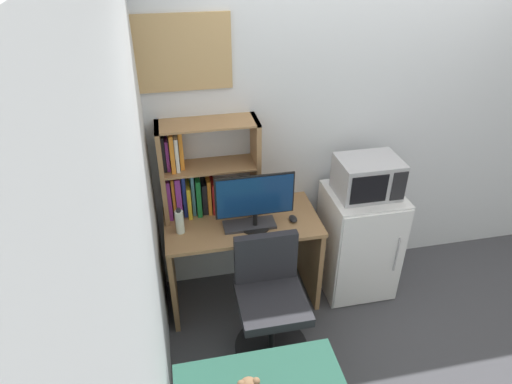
{
  "coord_description": "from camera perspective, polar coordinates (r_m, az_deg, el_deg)",
  "views": [
    {
      "loc": [
        -1.42,
        -2.96,
        2.69
      ],
      "look_at": [
        -0.88,
        -0.32,
        1.02
      ],
      "focal_mm": 31.41,
      "sensor_mm": 36.0,
      "label": 1
    }
  ],
  "objects": [
    {
      "name": "wall_left",
      "position": [
        1.95,
        -14.31,
        -14.88
      ],
      "size": [
        0.04,
        4.4,
        2.6
      ],
      "primitive_type": "cube",
      "color": "silver",
      "rests_on": "ground_plane"
    },
    {
      "name": "keyboard",
      "position": [
        3.24,
        -0.84,
        -4.18
      ],
      "size": [
        0.38,
        0.15,
        0.02
      ],
      "primitive_type": "cube",
      "color": "#333338",
      "rests_on": "desk"
    },
    {
      "name": "hutch_bookshelf",
      "position": [
        3.26,
        -7.67,
        2.28
      ],
      "size": [
        0.71,
        0.26,
        0.72
      ],
      "color": "#997047",
      "rests_on": "desk"
    },
    {
      "name": "monitor",
      "position": [
        3.11,
        -0.13,
        -0.96
      ],
      "size": [
        0.56,
        0.22,
        0.42
      ],
      "color": "black",
      "rests_on": "desk"
    },
    {
      "name": "microwave",
      "position": [
        3.4,
        14.04,
        1.88
      ],
      "size": [
        0.45,
        0.35,
        0.28
      ],
      "color": "#ADADB2",
      "rests_on": "mini_fridge"
    },
    {
      "name": "mini_fridge",
      "position": [
        3.72,
        12.89,
        -6.09
      ],
      "size": [
        0.55,
        0.54,
        0.9
      ],
      "color": "white",
      "rests_on": "ground_plane"
    },
    {
      "name": "computer_mouse",
      "position": [
        3.3,
        4.73,
        -3.42
      ],
      "size": [
        0.06,
        0.09,
        0.03
      ],
      "primitive_type": "ellipsoid",
      "color": "black",
      "rests_on": "desk"
    },
    {
      "name": "wall_corkboard",
      "position": [
        3.04,
        -9.21,
        17.06
      ],
      "size": [
        0.62,
        0.02,
        0.49
      ],
      "primitive_type": "cube",
      "color": "tan"
    },
    {
      "name": "desk_chair",
      "position": [
        3.2,
        1.82,
        -14.24
      ],
      "size": [
        0.53,
        0.53,
        0.88
      ],
      "color": "black",
      "rests_on": "ground_plane"
    },
    {
      "name": "desk",
      "position": [
        3.46,
        -1.74,
        -6.94
      ],
      "size": [
        1.14,
        0.59,
        0.77
      ],
      "color": "#997047",
      "rests_on": "ground_plane"
    },
    {
      "name": "wall_back",
      "position": [
        3.75,
        18.63,
        8.42
      ],
      "size": [
        6.4,
        0.04,
        2.6
      ],
      "primitive_type": "cube",
      "color": "silver",
      "rests_on": "ground_plane"
    },
    {
      "name": "water_bottle",
      "position": [
        3.18,
        -9.7,
        -3.73
      ],
      "size": [
        0.06,
        0.06,
        0.2
      ],
      "color": "silver",
      "rests_on": "desk"
    }
  ]
}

